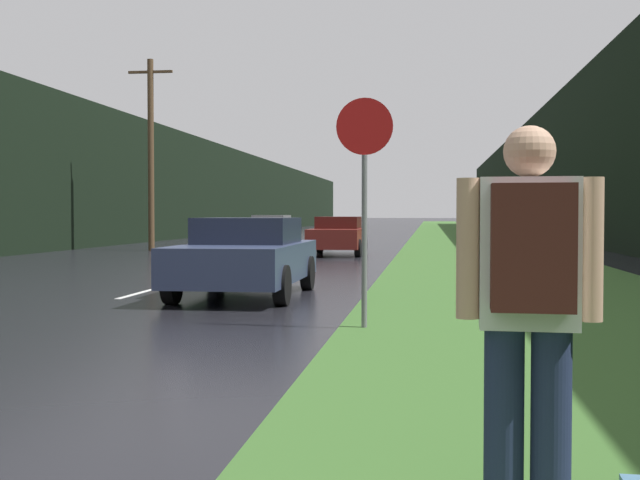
{
  "coord_description": "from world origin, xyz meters",
  "views": [
    {
      "loc": [
        5.28,
        -0.25,
        1.45
      ],
      "look_at": [
        3.14,
        15.43,
        0.94
      ],
      "focal_mm": 45.0,
      "sensor_mm": 36.0,
      "label": 1
    }
  ],
  "objects_px": {
    "hitchhiker_with_backpack": "(529,302)",
    "stop_sign": "(364,186)",
    "car_passing_near": "(246,256)",
    "car_oncoming": "(272,230)",
    "car_passing_far": "(338,235)"
  },
  "relations": [
    {
      "from": "stop_sign",
      "to": "hitchhiker_with_backpack",
      "type": "xyz_separation_m",
      "value": [
        1.25,
        -6.43,
        -0.75
      ]
    },
    {
      "from": "car_passing_far",
      "to": "car_passing_near",
      "type": "bearing_deg",
      "value": 90.0
    },
    {
      "from": "stop_sign",
      "to": "car_oncoming",
      "type": "height_order",
      "value": "stop_sign"
    },
    {
      "from": "car_passing_near",
      "to": "car_oncoming",
      "type": "bearing_deg",
      "value": -79.95
    },
    {
      "from": "stop_sign",
      "to": "car_passing_far",
      "type": "distance_m",
      "value": 18.32
    },
    {
      "from": "car_oncoming",
      "to": "stop_sign",
      "type": "bearing_deg",
      "value": -76.44
    },
    {
      "from": "stop_sign",
      "to": "car_oncoming",
      "type": "relative_size",
      "value": 0.63
    },
    {
      "from": "car_passing_far",
      "to": "car_oncoming",
      "type": "xyz_separation_m",
      "value": [
        -4.15,
        8.99,
        0.02
      ]
    },
    {
      "from": "car_passing_near",
      "to": "car_passing_far",
      "type": "height_order",
      "value": "car_passing_near"
    },
    {
      "from": "hitchhiker_with_backpack",
      "to": "car_passing_near",
      "type": "distance_m",
      "value": 10.8
    },
    {
      "from": "car_passing_near",
      "to": "stop_sign",
      "type": "bearing_deg",
      "value": 122.68
    },
    {
      "from": "stop_sign",
      "to": "hitchhiker_with_backpack",
      "type": "distance_m",
      "value": 6.59
    },
    {
      "from": "hitchhiker_with_backpack",
      "to": "stop_sign",
      "type": "bearing_deg",
      "value": 103.65
    },
    {
      "from": "hitchhiker_with_backpack",
      "to": "car_passing_far",
      "type": "bearing_deg",
      "value": 101.07
    },
    {
      "from": "stop_sign",
      "to": "hitchhiker_with_backpack",
      "type": "height_order",
      "value": "stop_sign"
    }
  ]
}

